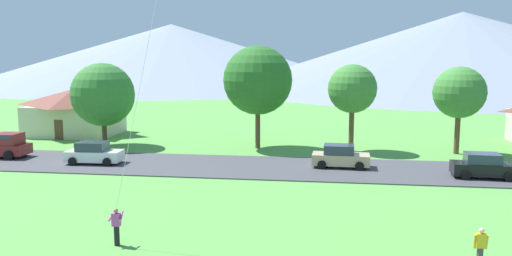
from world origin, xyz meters
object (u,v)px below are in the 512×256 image
at_px(watcher_person, 480,248).
at_px(tree_center, 352,89).
at_px(tree_near_right, 103,95).
at_px(parked_car_black_mid_east, 484,166).
at_px(parked_car_tan_mid_west, 340,157).
at_px(house_left_center, 75,111).
at_px(parked_car_white_west_end, 94,153).
at_px(tree_right_of_center, 258,80).
at_px(tree_left_of_center, 459,93).

bearing_deg(watcher_person, tree_center, 98.71).
distance_m(tree_near_right, parked_car_black_mid_east, 32.36).
distance_m(parked_car_tan_mid_west, watcher_person, 18.20).
bearing_deg(watcher_person, house_left_center, 137.13).
bearing_deg(tree_center, watcher_person, -81.29).
bearing_deg(parked_car_white_west_end, tree_right_of_center, 36.84).
height_order(parked_car_white_west_end, parked_car_tan_mid_west, same).
relative_size(tree_left_of_center, tree_near_right, 0.97).
distance_m(house_left_center, parked_car_tan_mid_west, 30.48).
xyz_separation_m(house_left_center, parked_car_black_mid_east, (37.22, -14.70, -1.67)).
height_order(tree_right_of_center, watcher_person, tree_right_of_center).
height_order(house_left_center, parked_car_black_mid_east, house_left_center).
bearing_deg(tree_left_of_center, house_left_center, 171.53).
height_order(house_left_center, watcher_person, house_left_center).
bearing_deg(tree_near_right, parked_car_white_west_end, -70.94).
bearing_deg(tree_near_right, parked_car_black_mid_east, -15.12).
bearing_deg(watcher_person, tree_near_right, 137.79).
height_order(tree_center, tree_right_of_center, tree_right_of_center).
height_order(parked_car_black_mid_east, watcher_person, parked_car_black_mid_east).
distance_m(tree_near_right, watcher_person, 35.79).
distance_m(house_left_center, tree_right_of_center, 21.42).
bearing_deg(tree_center, house_left_center, 169.14).
relative_size(tree_near_right, watcher_person, 4.61).
xyz_separation_m(tree_right_of_center, tree_near_right, (-14.22, -1.00, -1.35)).
relative_size(parked_car_white_west_end, parked_car_tan_mid_west, 1.00).
bearing_deg(tree_right_of_center, watcher_person, -64.04).
bearing_deg(parked_car_black_mid_east, tree_right_of_center, 150.80).
relative_size(tree_near_right, parked_car_tan_mid_west, 1.81).
bearing_deg(parked_car_white_west_end, tree_near_right, 109.06).
distance_m(tree_left_of_center, parked_car_black_mid_east, 10.10).
xyz_separation_m(tree_left_of_center, parked_car_tan_mid_west, (-10.01, -7.09, -4.37)).
xyz_separation_m(house_left_center, parked_car_white_west_end, (8.86, -13.99, -1.67)).
distance_m(tree_left_of_center, tree_right_of_center, 17.26).
bearing_deg(tree_near_right, house_left_center, 134.48).
bearing_deg(parked_car_white_west_end, watcher_person, -34.41).
relative_size(tree_right_of_center, tree_near_right, 1.20).
bearing_deg(parked_car_white_west_end, tree_center, 23.04).
distance_m(tree_left_of_center, parked_car_tan_mid_west, 13.03).
distance_m(tree_center, parked_car_tan_mid_west, 8.60).
height_order(parked_car_tan_mid_west, parked_car_black_mid_east, same).
xyz_separation_m(house_left_center, watcher_person, (32.56, -30.22, -1.66)).
height_order(tree_left_of_center, parked_car_white_west_end, tree_left_of_center).
bearing_deg(parked_car_black_mid_east, house_left_center, 158.45).
relative_size(tree_left_of_center, parked_car_tan_mid_west, 1.75).
relative_size(house_left_center, parked_car_black_mid_east, 2.20).
bearing_deg(parked_car_black_mid_east, parked_car_white_west_end, 178.57).
xyz_separation_m(parked_car_white_west_end, parked_car_tan_mid_west, (18.79, 1.29, 0.00)).
bearing_deg(watcher_person, parked_car_tan_mid_west, 105.64).
xyz_separation_m(tree_center, tree_near_right, (-22.57, -0.80, -0.65)).
height_order(tree_left_of_center, parked_car_black_mid_east, tree_left_of_center).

